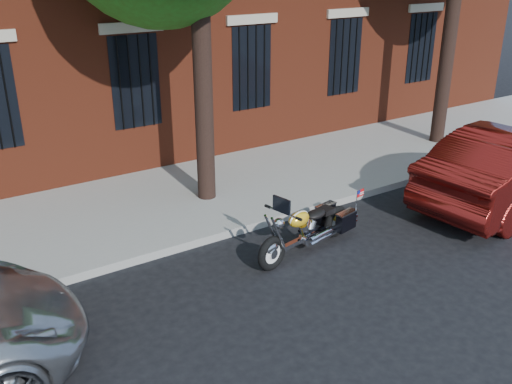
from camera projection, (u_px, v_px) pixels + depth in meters
ground at (267, 269)px, 9.27m from camera, size 120.00×120.00×0.00m
curb at (224, 233)px, 10.30m from camera, size 40.00×0.16×0.15m
sidewalk at (177, 199)px, 11.75m from camera, size 40.00×3.60×0.15m
motorcycle at (311, 229)px, 9.73m from camera, size 2.40×0.97×1.20m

